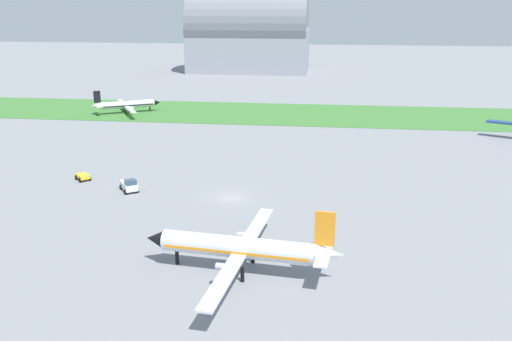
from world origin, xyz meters
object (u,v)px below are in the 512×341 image
object	(u,v)px
airplane_taxiing_turboprop	(126,105)
airplane_foreground_turboprop	(241,247)
baggage_cart_midfield	(83,177)
pushback_tug_near_gate	(129,185)

from	to	relation	value
airplane_taxiing_turboprop	airplane_foreground_turboprop	world-z (taller)	airplane_foreground_turboprop
airplane_taxiing_turboprop	baggage_cart_midfield	bearing A→B (deg)	-107.08
airplane_foreground_turboprop	baggage_cart_midfield	xyz separation A→B (m)	(-28.67, 26.64, -2.04)
airplane_foreground_turboprop	pushback_tug_near_gate	bearing A→B (deg)	-42.64
airplane_taxiing_turboprop	pushback_tug_near_gate	world-z (taller)	airplane_taxiing_turboprop
airplane_taxiing_turboprop	baggage_cart_midfield	distance (m)	54.20
airplane_taxiing_turboprop	airplane_foreground_turboprop	xyz separation A→B (m)	(40.85, -79.42, 0.46)
airplane_taxiing_turboprop	pushback_tug_near_gate	size ratio (longest dim) A/B	4.42
baggage_cart_midfield	airplane_taxiing_turboprop	bearing A→B (deg)	148.97
airplane_taxiing_turboprop	airplane_foreground_turboprop	bearing A→B (deg)	-92.87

